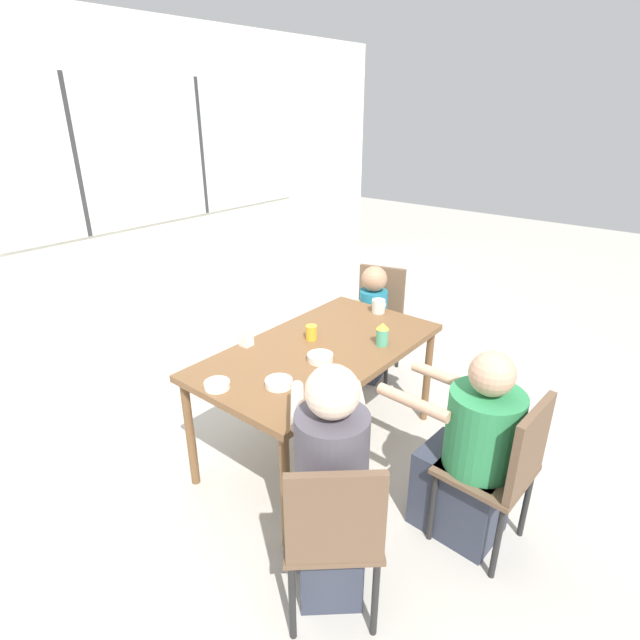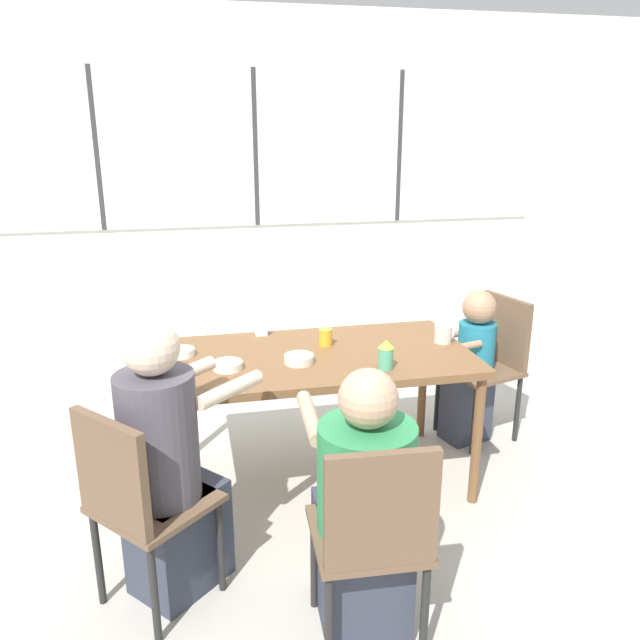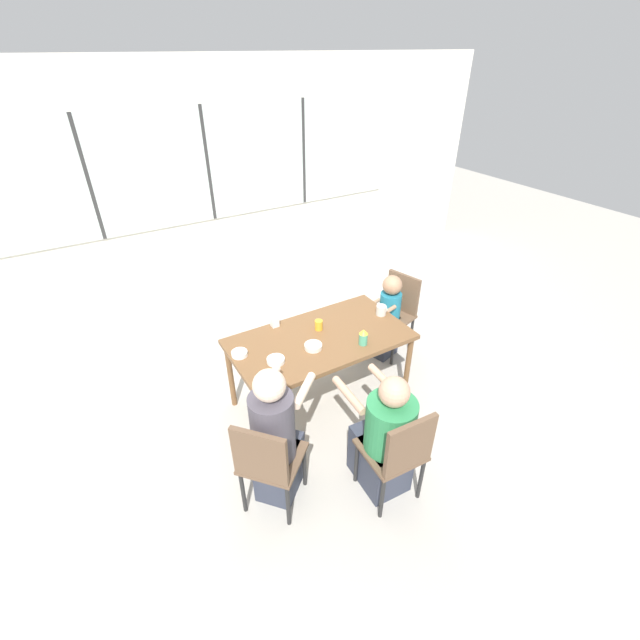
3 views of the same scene
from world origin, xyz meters
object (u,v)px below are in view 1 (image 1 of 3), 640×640
chair_for_woman_green_shirt (333,528)px  chair_for_man_blue_shirt (506,464)px  person_man_blue_shirt (471,457)px  bowl_white_shallow (320,358)px  chair_for_toddler (378,311)px  person_toddler (371,326)px  sippy_cup (382,334)px  coffee_mug (379,306)px  juice_glass (311,333)px  bowl_cereal (217,385)px  milk_carton_small (246,338)px  person_woman_green_shirt (331,495)px  bowl_fruit (279,383)px

chair_for_woman_green_shirt → chair_for_man_blue_shirt: same height
person_man_blue_shirt → bowl_white_shallow: person_man_blue_shirt is taller
chair_for_toddler → person_toddler: 0.17m
sippy_cup → coffee_mug: bearing=35.1°
juice_glass → bowl_cereal: juice_glass is taller
coffee_mug → milk_carton_small: size_ratio=0.95×
sippy_cup → bowl_cereal: (-0.95, 0.39, -0.06)m
person_toddler → juice_glass: person_toddler is taller
chair_for_man_blue_shirt → person_man_blue_shirt: 0.18m
chair_for_woman_green_shirt → sippy_cup: sippy_cup is taller
person_woman_green_shirt → coffee_mug: bearing=74.4°
coffee_mug → person_toddler: bearing=39.2°
milk_carton_small → bowl_fruit: 0.53m
chair_for_woman_green_shirt → person_toddler: 2.15m
person_man_blue_shirt → bowl_white_shallow: 0.95m
bowl_white_shallow → person_toddler: bearing=18.9°
person_woman_green_shirt → sippy_cup: person_woman_green_shirt is taller
bowl_fruit → sippy_cup: bearing=-11.9°
person_man_blue_shirt → person_toddler: size_ratio=1.13×
chair_for_man_blue_shirt → person_woman_green_shirt: (-0.70, 0.50, 0.02)m
chair_for_woman_green_shirt → juice_glass: (0.94, 0.90, 0.26)m
person_woman_green_shirt → coffee_mug: person_woman_green_shirt is taller
milk_carton_small → bowl_fruit: size_ratio=0.73×
sippy_cup → bowl_white_shallow: size_ratio=0.99×
bowl_white_shallow → bowl_fruit: bearing=-179.0°
chair_for_woman_green_shirt → person_woman_green_shirt: size_ratio=0.74×
sippy_cup → juice_glass: (-0.21, 0.38, -0.03)m
person_man_blue_shirt → bowl_cereal: bearing=122.6°
milk_carton_small → bowl_fruit: milk_carton_small is taller
person_man_blue_shirt → sippy_cup: person_man_blue_shirt is taller
chair_for_toddler → sippy_cup: 1.09m
bowl_cereal → chair_for_woman_green_shirt: bearing=-102.0°
juice_glass → person_toddler: bearing=9.8°
chair_for_toddler → milk_carton_small: (-1.40, 0.05, 0.26)m
chair_for_man_blue_shirt → juice_glass: bearing=87.9°
coffee_mug → bowl_fruit: bearing=-173.1°
sippy_cup → chair_for_toddler: bearing=33.8°
juice_glass → milk_carton_small: bearing=141.4°
chair_for_woman_green_shirt → person_woman_green_shirt: person_woman_green_shirt is taller
chair_for_man_blue_shirt → person_woman_green_shirt: size_ratio=0.74×
chair_for_man_blue_shirt → bowl_fruit: bearing=114.2°
person_woman_green_shirt → bowl_cereal: 0.83m
chair_for_man_blue_shirt → bowl_white_shallow: 1.10m
chair_for_man_blue_shirt → person_toddler: 1.80m
person_man_blue_shirt → milk_carton_small: bearing=101.6°
bowl_white_shallow → sippy_cup: bearing=-22.5°
milk_carton_small → person_man_blue_shirt: bearing=-81.7°
chair_for_toddler → person_woman_green_shirt: 2.15m
person_toddler → coffee_mug: bearing=113.6°
bowl_white_shallow → juice_glass: bearing=50.1°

